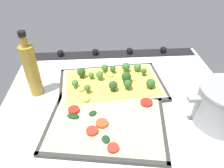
{
  "coord_description": "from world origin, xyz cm",
  "views": [
    {
      "loc": [
        6.48,
        58.59,
        49.55
      ],
      "look_at": [
        2.34,
        -1.0,
        4.61
      ],
      "focal_mm": 33.83,
      "sensor_mm": 36.0,
      "label": 1
    }
  ],
  "objects_px": {
    "veggie_pizza_back": "(106,123)",
    "broccoli_pizza": "(112,81)",
    "cooking_pot": "(224,106)",
    "oil_bottle": "(31,70)",
    "baking_tray_front": "(111,85)",
    "baking_tray_back": "(106,124)"
  },
  "relations": [
    {
      "from": "baking_tray_back",
      "to": "oil_bottle",
      "type": "relative_size",
      "value": 1.65
    },
    {
      "from": "baking_tray_front",
      "to": "baking_tray_back",
      "type": "bearing_deg",
      "value": 81.68
    },
    {
      "from": "baking_tray_front",
      "to": "veggie_pizza_back",
      "type": "distance_m",
      "value": 0.2
    },
    {
      "from": "cooking_pot",
      "to": "oil_bottle",
      "type": "distance_m",
      "value": 0.63
    },
    {
      "from": "baking_tray_front",
      "to": "oil_bottle",
      "type": "xyz_separation_m",
      "value": [
        0.28,
        0.02,
        0.1
      ]
    },
    {
      "from": "baking_tray_back",
      "to": "veggie_pizza_back",
      "type": "distance_m",
      "value": 0.01
    },
    {
      "from": "baking_tray_back",
      "to": "oil_bottle",
      "type": "xyz_separation_m",
      "value": [
        0.25,
        -0.18,
        0.1
      ]
    },
    {
      "from": "veggie_pizza_back",
      "to": "cooking_pot",
      "type": "xyz_separation_m",
      "value": [
        -0.35,
        0.01,
        0.05
      ]
    },
    {
      "from": "veggie_pizza_back",
      "to": "oil_bottle",
      "type": "bearing_deg",
      "value": -35.69
    },
    {
      "from": "broccoli_pizza",
      "to": "cooking_pot",
      "type": "xyz_separation_m",
      "value": [
        -0.32,
        0.21,
        0.04
      ]
    },
    {
      "from": "broccoli_pizza",
      "to": "veggie_pizza_back",
      "type": "xyz_separation_m",
      "value": [
        0.03,
        0.2,
        -0.01
      ]
    },
    {
      "from": "broccoli_pizza",
      "to": "oil_bottle",
      "type": "distance_m",
      "value": 0.29
    },
    {
      "from": "baking_tray_front",
      "to": "veggie_pizza_back",
      "type": "bearing_deg",
      "value": 81.53
    },
    {
      "from": "baking_tray_front",
      "to": "baking_tray_back",
      "type": "relative_size",
      "value": 1.04
    },
    {
      "from": "oil_bottle",
      "to": "cooking_pot",
      "type": "bearing_deg",
      "value": 163.07
    },
    {
      "from": "veggie_pizza_back",
      "to": "broccoli_pizza",
      "type": "bearing_deg",
      "value": -99.36
    },
    {
      "from": "veggie_pizza_back",
      "to": "cooking_pot",
      "type": "distance_m",
      "value": 0.36
    },
    {
      "from": "broccoli_pizza",
      "to": "baking_tray_back",
      "type": "bearing_deg",
      "value": 80.79
    },
    {
      "from": "broccoli_pizza",
      "to": "baking_tray_back",
      "type": "distance_m",
      "value": 0.2
    },
    {
      "from": "veggie_pizza_back",
      "to": "baking_tray_front",
      "type": "bearing_deg",
      "value": -98.47
    },
    {
      "from": "broccoli_pizza",
      "to": "oil_bottle",
      "type": "height_order",
      "value": "oil_bottle"
    },
    {
      "from": "broccoli_pizza",
      "to": "oil_bottle",
      "type": "relative_size",
      "value": 1.6
    }
  ]
}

